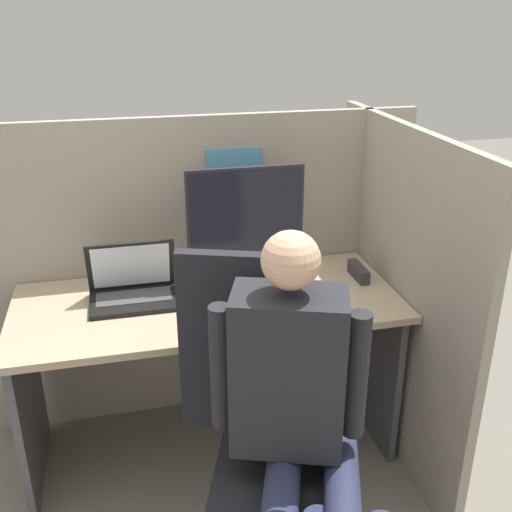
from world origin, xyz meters
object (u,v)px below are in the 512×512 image
(laptop, at_px, (133,290))
(person, at_px, (300,411))
(carrot_toy, at_px, (278,306))
(office_chair, at_px, (266,425))
(paper_box, at_px, (246,272))
(monitor, at_px, (246,216))
(stapler, at_px, (358,272))

(laptop, bearing_deg, person, -61.89)
(carrot_toy, distance_m, office_chair, 0.52)
(paper_box, distance_m, laptop, 0.49)
(laptop, xyz_separation_m, person, (0.45, -0.84, -0.05))
(carrot_toy, bearing_deg, monitor, 101.86)
(office_chair, bearing_deg, person, -70.57)
(paper_box, xyz_separation_m, person, (-0.04, -0.92, -0.04))
(paper_box, bearing_deg, laptop, -171.25)
(stapler, xyz_separation_m, person, (-0.53, -0.83, -0.03))
(paper_box, relative_size, laptop, 0.84)
(laptop, relative_size, stapler, 2.16)
(monitor, xyz_separation_m, laptop, (-0.49, -0.08, -0.25))
(monitor, bearing_deg, person, -92.30)
(stapler, relative_size, office_chair, 0.14)
(paper_box, relative_size, stapler, 1.81)
(monitor, relative_size, office_chair, 0.43)
(office_chair, relative_size, person, 0.88)
(person, bearing_deg, paper_box, 87.70)
(laptop, relative_size, office_chair, 0.31)
(monitor, relative_size, person, 0.38)
(paper_box, distance_m, person, 0.92)
(paper_box, relative_size, office_chair, 0.26)
(paper_box, height_order, person, person)
(office_chair, bearing_deg, monitor, 82.57)
(paper_box, height_order, monitor, monitor)
(stapler, bearing_deg, paper_box, 170.12)
(monitor, distance_m, carrot_toy, 0.42)
(laptop, bearing_deg, stapler, -0.60)
(laptop, bearing_deg, carrot_toy, -21.84)
(monitor, distance_m, laptop, 0.56)
(laptop, bearing_deg, monitor, 9.08)
(monitor, height_order, stapler, monitor)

